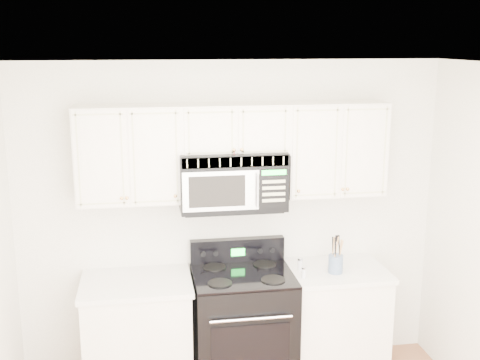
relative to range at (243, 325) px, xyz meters
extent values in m
cube|color=white|center=(-0.04, -1.42, 2.12)|extent=(3.50, 3.50, 0.01)
cube|color=white|center=(-0.04, 0.33, 0.82)|extent=(3.50, 0.01, 2.60)
cube|color=silver|center=(-0.84, 0.02, -0.04)|extent=(0.82, 0.63, 0.88)
cube|color=white|center=(-0.84, 0.02, 0.42)|extent=(0.86, 0.65, 0.04)
cube|color=silver|center=(0.76, 0.02, -0.04)|extent=(0.82, 0.63, 0.88)
cube|color=white|center=(0.76, 0.02, 0.42)|extent=(0.86, 0.65, 0.04)
cube|color=black|center=(0.00, -0.01, -0.02)|extent=(0.79, 0.68, 0.92)
cube|color=black|center=(0.00, -0.35, -0.03)|extent=(0.61, 0.01, 0.42)
cylinder|color=silver|center=(0.00, -0.37, 0.24)|extent=(0.63, 0.02, 0.02)
cube|color=black|center=(0.00, -0.01, 0.44)|extent=(0.79, 0.68, 0.02)
cube|color=black|center=(0.00, 0.29, 0.54)|extent=(0.79, 0.08, 0.21)
cube|color=#19F439|center=(0.00, 0.25, 0.54)|extent=(0.11, 0.00, 0.06)
cube|color=silver|center=(-0.86, 0.17, 1.41)|extent=(0.80, 0.33, 0.75)
cube|color=silver|center=(0.78, 0.17, 1.41)|extent=(0.80, 0.33, 0.75)
cube|color=silver|center=(-0.04, 0.17, 1.59)|extent=(0.84, 0.33, 0.39)
sphere|color=tan|center=(-0.88, -0.02, 1.12)|extent=(0.03, 0.03, 0.03)
sphere|color=tan|center=(-0.52, -0.02, 1.12)|extent=(0.03, 0.03, 0.03)
sphere|color=tan|center=(0.44, -0.02, 1.12)|extent=(0.03, 0.03, 0.03)
sphere|color=tan|center=(0.80, -0.02, 1.12)|extent=(0.03, 0.03, 0.03)
sphere|color=tan|center=(-0.07, -0.02, 1.46)|extent=(0.03, 0.03, 0.03)
sphere|color=tan|center=(-0.01, -0.02, 1.46)|extent=(0.03, 0.03, 0.03)
cylinder|color=red|center=(-0.07, -0.02, 1.40)|extent=(0.00, 0.00, 0.11)
sphere|color=tan|center=(-0.07, -0.02, 1.34)|extent=(0.04, 0.04, 0.04)
cube|color=black|center=(-0.07, 0.13, 1.20)|extent=(0.83, 0.42, 0.46)
cube|color=#BFBC97|center=(-0.07, -0.08, 1.38)|extent=(0.81, 0.01, 0.08)
cube|color=#A9A9A9|center=(-0.18, -0.09, 1.16)|extent=(0.58, 0.01, 0.31)
cube|color=black|center=(-0.21, -0.09, 1.16)|extent=(0.43, 0.01, 0.24)
cube|color=black|center=(0.22, -0.09, 1.16)|extent=(0.23, 0.01, 0.31)
cube|color=#19F439|center=(0.22, -0.09, 1.29)|extent=(0.19, 0.00, 0.04)
cylinder|color=silver|center=(0.09, -0.12, 1.16)|extent=(0.02, 0.02, 0.26)
cylinder|color=slate|center=(0.75, -0.06, 0.51)|extent=(0.12, 0.12, 0.15)
cylinder|color=tan|center=(0.78, -0.06, 0.58)|extent=(0.01, 0.01, 0.26)
cylinder|color=black|center=(0.73, -0.04, 0.59)|extent=(0.01, 0.01, 0.28)
cylinder|color=tan|center=(0.73, -0.09, 0.60)|extent=(0.01, 0.01, 0.30)
cylinder|color=black|center=(0.78, -0.06, 0.58)|extent=(0.01, 0.01, 0.26)
cylinder|color=tan|center=(0.73, -0.04, 0.59)|extent=(0.01, 0.01, 0.28)
cylinder|color=black|center=(0.73, -0.09, 0.60)|extent=(0.01, 0.01, 0.30)
cylinder|color=tan|center=(0.78, -0.06, 0.58)|extent=(0.01, 0.01, 0.26)
cylinder|color=#B7B5BF|center=(0.48, 0.04, 0.48)|extent=(0.04, 0.04, 0.08)
cylinder|color=silver|center=(0.48, 0.04, 0.53)|extent=(0.04, 0.04, 0.02)
cylinder|color=#B7B5BF|center=(0.46, -0.13, 0.47)|extent=(0.04, 0.04, 0.07)
cylinder|color=silver|center=(0.46, -0.13, 0.52)|extent=(0.04, 0.04, 0.01)
camera|label=1|loc=(-0.75, -4.43, 2.26)|focal=45.00mm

